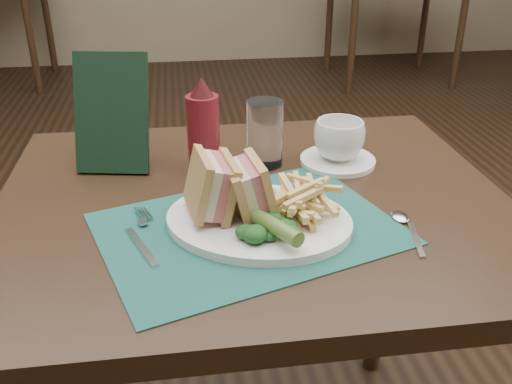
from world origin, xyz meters
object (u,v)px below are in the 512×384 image
sandwich_half_a (198,187)px  check_presenter (112,113)px  plate (259,221)px  table_main (254,357)px  placemat (248,229)px  table_bg_right (391,29)px  drinking_glass (265,134)px  saucer (338,161)px  ketchup_bottle (203,125)px  sandwich_half_b (236,189)px  coffee_cup (339,140)px

sandwich_half_a → check_presenter: check_presenter is taller
plate → sandwich_half_a: (-0.09, 0.02, 0.06)m
table_main → placemat: (-0.02, -0.11, 0.38)m
table_bg_right → drinking_glass: drinking_glass is taller
saucer → table_bg_right: bearing=67.5°
sandwich_half_a → ketchup_bottle: size_ratio=0.56×
table_main → sandwich_half_b: (-0.04, -0.09, 0.44)m
sandwich_half_a → check_presenter: bearing=112.3°
sandwich_half_b → drinking_glass: 0.25m
ketchup_bottle → check_presenter: size_ratio=0.82×
table_bg_right → placemat: placemat is taller
plate → coffee_cup: coffee_cup is taller
coffee_cup → drinking_glass: (-0.15, 0.02, 0.02)m
table_main → sandwich_half_b: bearing=-113.4°
table_bg_right → ketchup_bottle: bearing=-116.5°
table_bg_right → coffee_cup: (-1.29, -3.12, 0.42)m
table_bg_right → placemat: (-1.50, -3.35, 0.38)m
ketchup_bottle → check_presenter: 0.18m
sandwich_half_b → ketchup_bottle: ketchup_bottle is taller
coffee_cup → saucer: bearing=0.0°
plate → sandwich_half_b: (-0.03, 0.01, 0.06)m
plate → sandwich_half_a: 0.11m
placemat → drinking_glass: drinking_glass is taller
sandwich_half_a → saucer: 0.36m
table_main → coffee_cup: bearing=33.5°
plate → saucer: (0.19, 0.23, -0.00)m
sandwich_half_b → check_presenter: 0.34m
plate → coffee_cup: 0.30m
drinking_glass → plate: bearing=-101.1°
plate → sandwich_half_a: size_ratio=2.89×
saucer → check_presenter: (-0.43, 0.04, 0.11)m
plate → placemat: bearing=-137.8°
drinking_glass → ketchup_bottle: size_ratio=0.70×
plate → coffee_cup: bearing=70.0°
placemat → coffee_cup: size_ratio=4.54×
sandwich_half_a → ketchup_bottle: ketchup_bottle is taller
table_bg_right → plate: (-1.48, -3.34, 0.38)m
table_bg_right → coffee_cup: size_ratio=8.97×
coffee_cup → table_bg_right: bearing=67.5°
check_presenter → table_main: bearing=-23.6°
coffee_cup → sandwich_half_a: bearing=-143.9°
saucer → drinking_glass: 0.16m
table_bg_right → sandwich_half_a: bearing=-115.3°
table_main → sandwich_half_a: bearing=-139.4°
saucer → check_presenter: size_ratio=0.66×
sandwich_half_a → coffee_cup: bearing=27.8°
table_main → coffee_cup: 0.48m
plate → table_bg_right: bearing=86.6°
sandwich_half_a → table_bg_right: bearing=56.4°
plate → drinking_glass: bearing=99.5°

